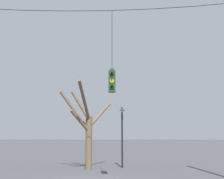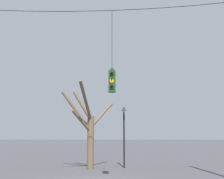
% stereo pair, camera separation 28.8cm
% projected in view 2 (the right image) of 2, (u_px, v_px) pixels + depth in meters
% --- Properties ---
extents(span_wire, '(15.40, 0.03, 0.40)m').
position_uv_depth(span_wire, '(88.00, 9.00, 14.60)').
color(span_wire, black).
extents(traffic_light_near_right_pole, '(0.34, 0.46, 4.29)m').
position_uv_depth(traffic_light_near_right_pole, '(112.00, 80.00, 13.94)').
color(traffic_light_near_right_pole, '#143819').
extents(street_lamp, '(0.37, 0.65, 4.19)m').
position_uv_depth(street_lamp, '(124.00, 127.00, 19.64)').
color(street_lamp, black).
rests_on(street_lamp, ground_plane).
extents(bare_tree, '(3.47, 4.19, 5.60)m').
position_uv_depth(bare_tree, '(88.00, 128.00, 18.91)').
color(bare_tree, brown).
rests_on(bare_tree, ground_plane).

